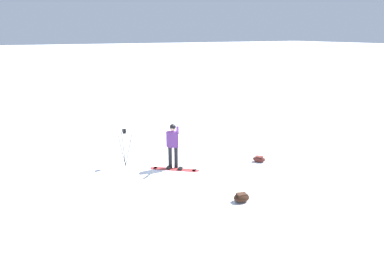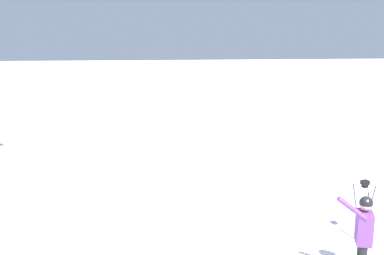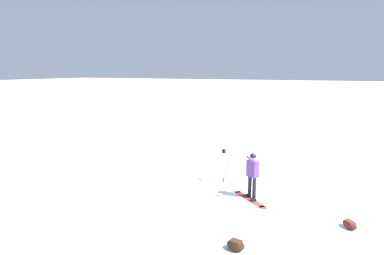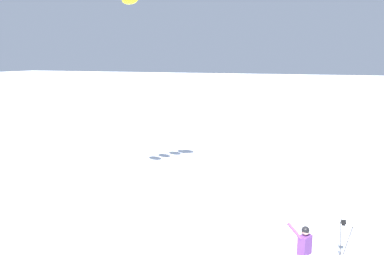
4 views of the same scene
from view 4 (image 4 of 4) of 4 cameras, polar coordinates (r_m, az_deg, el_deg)
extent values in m
cube|color=#592D72|center=(12.26, 16.45, -16.45)|extent=(0.48, 0.42, 0.58)
sphere|color=tan|center=(12.08, 16.56, -14.61)|extent=(0.22, 0.22, 0.22)
sphere|color=black|center=(12.06, 16.57, -14.48)|extent=(0.23, 0.23, 0.23)
cylinder|color=#592D72|center=(12.07, 15.05, -14.70)|extent=(0.33, 0.51, 0.41)
cylinder|color=#592D72|center=(12.41, 17.05, -16.15)|extent=(0.09, 0.09, 0.58)
ellipsoid|color=yellow|center=(20.12, -9.27, 18.32)|extent=(1.08, 1.28, 0.44)
cylinder|color=#262628|center=(13.81, 22.07, -15.84)|extent=(0.04, 0.31, 1.28)
cylinder|color=#262628|center=(13.92, 21.25, -15.57)|extent=(0.30, 0.12, 1.28)
cylinder|color=#262628|center=(13.67, 21.25, -16.05)|extent=(0.30, 0.12, 1.28)
cube|color=black|center=(13.52, 21.65, -13.27)|extent=(0.10, 0.10, 0.06)
cube|color=black|center=(13.49, 21.67, -12.95)|extent=(0.12, 0.16, 0.10)
camera|label=1|loc=(21.01, -15.83, 5.51)|focal=35.19mm
camera|label=2|loc=(7.58, -24.06, -8.40)|focal=38.59mm
camera|label=3|loc=(14.38, -33.23, 0.89)|focal=29.80mm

